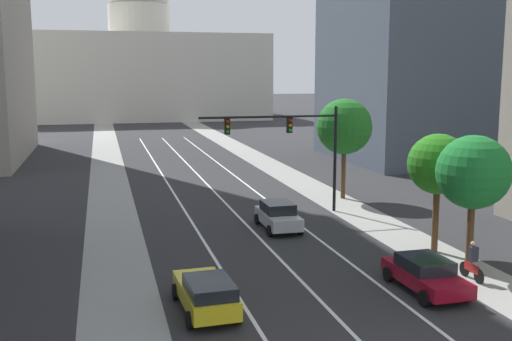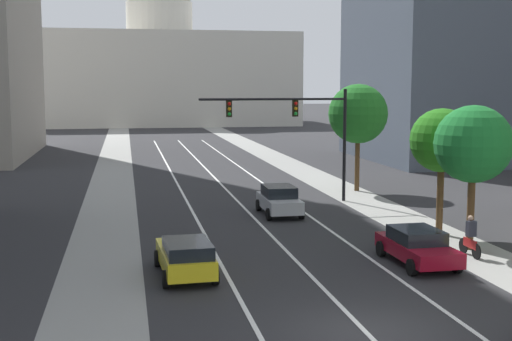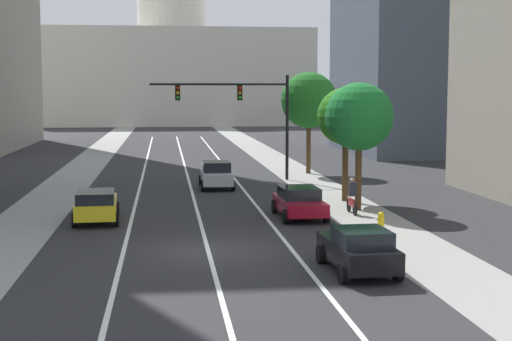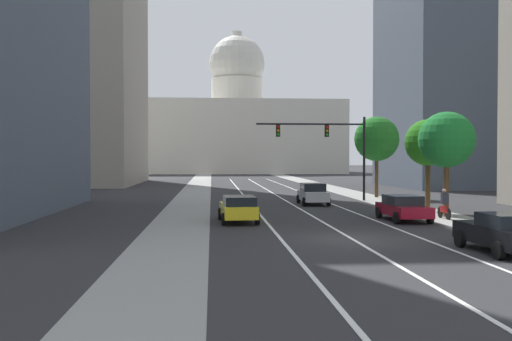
{
  "view_description": "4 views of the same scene",
  "coord_description": "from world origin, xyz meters",
  "px_view_note": "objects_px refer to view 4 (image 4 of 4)",
  "views": [
    {
      "loc": [
        -8.13,
        -15.04,
        8.9
      ],
      "look_at": [
        0.73,
        19.99,
        3.15
      ],
      "focal_mm": 43.11,
      "sensor_mm": 36.0,
      "label": 1
    },
    {
      "loc": [
        -6.63,
        -18.05,
        7.01
      ],
      "look_at": [
        0.54,
        19.52,
        2.27
      ],
      "focal_mm": 48.2,
      "sensor_mm": 36.0,
      "label": 2
    },
    {
      "loc": [
        -1.52,
        -27.4,
        5.78
      ],
      "look_at": [
        2.69,
        7.7,
        2.1
      ],
      "focal_mm": 53.66,
      "sensor_mm": 36.0,
      "label": 3
    },
    {
      "loc": [
        -5.98,
        -24.04,
        3.48
      ],
      "look_at": [
        -2.93,
        15.36,
        2.61
      ],
      "focal_mm": 40.1,
      "sensor_mm": 36.0,
      "label": 4
    }
  ],
  "objects_px": {
    "car_crimson": "(403,207)",
    "car_yellow": "(238,208)",
    "capitol_building": "(237,130)",
    "street_tree_mid_right": "(428,143)",
    "car_black": "(502,232)",
    "fire_hydrant": "(486,221)",
    "car_silver": "(313,194)",
    "street_tree_near_right": "(447,140)",
    "traffic_signal_mast": "(330,141)",
    "cyclist": "(444,204)",
    "street_tree_far_right": "(377,139)"
  },
  "relations": [
    {
      "from": "car_crimson",
      "to": "car_yellow",
      "type": "xyz_separation_m",
      "value": [
        -9.13,
        -0.09,
        0.04
      ]
    },
    {
      "from": "capitol_building",
      "to": "street_tree_mid_right",
      "type": "xyz_separation_m",
      "value": [
        7.9,
        -99.63,
        -5.6
      ]
    },
    {
      "from": "car_black",
      "to": "fire_hydrant",
      "type": "relative_size",
      "value": 4.58
    },
    {
      "from": "car_silver",
      "to": "street_tree_near_right",
      "type": "bearing_deg",
      "value": -145.96
    },
    {
      "from": "traffic_signal_mast",
      "to": "cyclist",
      "type": "relative_size",
      "value": 5.19
    },
    {
      "from": "street_tree_far_right",
      "to": "street_tree_mid_right",
      "type": "distance_m",
      "value": 13.63
    },
    {
      "from": "street_tree_mid_right",
      "to": "street_tree_far_right",
      "type": "bearing_deg",
      "value": 87.4
    },
    {
      "from": "capitol_building",
      "to": "street_tree_mid_right",
      "type": "bearing_deg",
      "value": -85.47
    },
    {
      "from": "car_silver",
      "to": "car_black",
      "type": "bearing_deg",
      "value": -171.98
    },
    {
      "from": "capitol_building",
      "to": "fire_hydrant",
      "type": "distance_m",
      "value": 109.61
    },
    {
      "from": "cyclist",
      "to": "capitol_building",
      "type": "bearing_deg",
      "value": 2.22
    },
    {
      "from": "car_crimson",
      "to": "street_tree_near_right",
      "type": "xyz_separation_m",
      "value": [
        3.24,
        1.86,
        3.79
      ]
    },
    {
      "from": "car_silver",
      "to": "street_tree_mid_right",
      "type": "distance_m",
      "value": 9.61
    },
    {
      "from": "cyclist",
      "to": "street_tree_near_right",
      "type": "height_order",
      "value": "street_tree_near_right"
    },
    {
      "from": "car_black",
      "to": "cyclist",
      "type": "relative_size",
      "value": 2.43
    },
    {
      "from": "fire_hydrant",
      "to": "street_tree_mid_right",
      "type": "xyz_separation_m",
      "value": [
        0.73,
        9.33,
        3.97
      ]
    },
    {
      "from": "capitol_building",
      "to": "car_silver",
      "type": "xyz_separation_m",
      "value": [
        1.52,
        -93.4,
        -9.21
      ]
    },
    {
      "from": "traffic_signal_mast",
      "to": "car_black",
      "type": "bearing_deg",
      "value": -87.75
    },
    {
      "from": "cyclist",
      "to": "street_tree_near_right",
      "type": "bearing_deg",
      "value": -28.7
    },
    {
      "from": "car_yellow",
      "to": "car_black",
      "type": "xyz_separation_m",
      "value": [
        9.14,
        -10.67,
        -0.01
      ]
    },
    {
      "from": "capitol_building",
      "to": "cyclist",
      "type": "distance_m",
      "value": 104.55
    },
    {
      "from": "cyclist",
      "to": "street_tree_near_right",
      "type": "xyz_separation_m",
      "value": [
        0.59,
        1.16,
        3.68
      ]
    },
    {
      "from": "car_yellow",
      "to": "traffic_signal_mast",
      "type": "distance_m",
      "value": 17.52
    },
    {
      "from": "car_yellow",
      "to": "street_tree_far_right",
      "type": "distance_m",
      "value": 23.2
    },
    {
      "from": "street_tree_mid_right",
      "to": "car_black",
      "type": "bearing_deg",
      "value": -101.92
    },
    {
      "from": "car_silver",
      "to": "car_crimson",
      "type": "bearing_deg",
      "value": -164.68
    },
    {
      "from": "car_crimson",
      "to": "street_tree_mid_right",
      "type": "xyz_separation_m",
      "value": [
        3.33,
        4.98,
        3.69
      ]
    },
    {
      "from": "street_tree_mid_right",
      "to": "street_tree_near_right",
      "type": "bearing_deg",
      "value": -91.64
    },
    {
      "from": "car_yellow",
      "to": "cyclist",
      "type": "bearing_deg",
      "value": -88.9
    },
    {
      "from": "car_yellow",
      "to": "street_tree_near_right",
      "type": "distance_m",
      "value": 13.07
    },
    {
      "from": "car_yellow",
      "to": "car_black",
      "type": "distance_m",
      "value": 14.04
    },
    {
      "from": "car_yellow",
      "to": "car_silver",
      "type": "bearing_deg",
      "value": -31.1
    },
    {
      "from": "capitol_building",
      "to": "fire_hydrant",
      "type": "bearing_deg",
      "value": -86.24
    },
    {
      "from": "capitol_building",
      "to": "car_black",
      "type": "bearing_deg",
      "value": -87.73
    },
    {
      "from": "capitol_building",
      "to": "car_crimson",
      "type": "distance_m",
      "value": 105.12
    },
    {
      "from": "car_black",
      "to": "fire_hydrant",
      "type": "distance_m",
      "value": 6.92
    },
    {
      "from": "car_crimson",
      "to": "traffic_signal_mast",
      "type": "relative_size",
      "value": 0.5
    },
    {
      "from": "car_black",
      "to": "street_tree_near_right",
      "type": "relative_size",
      "value": 0.67
    },
    {
      "from": "capitol_building",
      "to": "street_tree_near_right",
      "type": "distance_m",
      "value": 103.18
    },
    {
      "from": "car_silver",
      "to": "cyclist",
      "type": "height_order",
      "value": "cyclist"
    },
    {
      "from": "street_tree_far_right",
      "to": "street_tree_mid_right",
      "type": "height_order",
      "value": "street_tree_far_right"
    },
    {
      "from": "cyclist",
      "to": "traffic_signal_mast",
      "type": "bearing_deg",
      "value": 12.7
    },
    {
      "from": "car_crimson",
      "to": "street_tree_near_right",
      "type": "relative_size",
      "value": 0.71
    },
    {
      "from": "car_crimson",
      "to": "traffic_signal_mast",
      "type": "distance_m",
      "value": 15.47
    },
    {
      "from": "cyclist",
      "to": "fire_hydrant",
      "type": "bearing_deg",
      "value": 177.67
    },
    {
      "from": "capitol_building",
      "to": "traffic_signal_mast",
      "type": "relative_size",
      "value": 5.26
    },
    {
      "from": "car_yellow",
      "to": "street_tree_far_right",
      "type": "height_order",
      "value": "street_tree_far_right"
    },
    {
      "from": "fire_hydrant",
      "to": "cyclist",
      "type": "distance_m",
      "value": 5.07
    },
    {
      "from": "capitol_building",
      "to": "car_yellow",
      "type": "distance_m",
      "value": 105.21
    },
    {
      "from": "car_crimson",
      "to": "car_black",
      "type": "height_order",
      "value": "car_black"
    }
  ]
}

